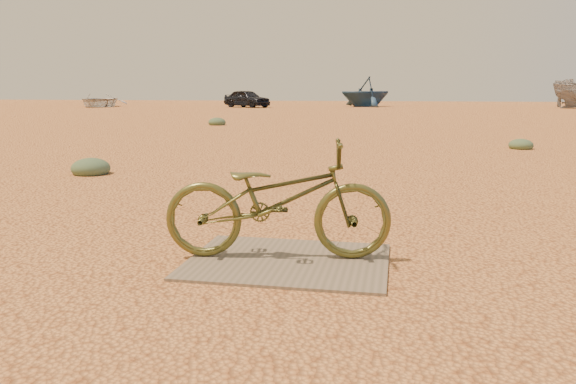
% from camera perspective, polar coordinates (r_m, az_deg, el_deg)
% --- Properties ---
extents(ground, '(120.00, 120.00, 0.00)m').
position_cam_1_polar(ground, '(4.37, -1.67, -7.45)').
color(ground, '#E8984F').
rests_on(ground, ground).
extents(plywood_board, '(1.55, 1.21, 0.02)m').
position_cam_1_polar(plywood_board, '(4.43, -0.00, -7.02)').
color(plywood_board, '#77644E').
rests_on(plywood_board, ground).
extents(bicycle, '(1.85, 0.88, 0.93)m').
position_cam_1_polar(bicycle, '(4.39, -1.06, -0.76)').
color(bicycle, brown).
rests_on(bicycle, plywood_board).
extents(car, '(4.04, 3.25, 1.29)m').
position_cam_1_polar(car, '(42.01, -4.21, 9.46)').
color(car, black).
rests_on(car, ground).
extents(boat_near_left, '(4.32, 5.42, 1.01)m').
position_cam_1_polar(boat_near_left, '(45.31, -18.70, 8.83)').
color(boat_near_left, beige).
rests_on(boat_near_left, ground).
extents(boat_far_left, '(5.73, 5.66, 2.28)m').
position_cam_1_polar(boat_far_left, '(43.82, 7.88, 10.08)').
color(boat_far_left, navy).
rests_on(boat_far_left, ground).
extents(kale_a, '(0.61, 0.61, 0.33)m').
position_cam_1_polar(kale_a, '(9.51, -19.37, 1.74)').
color(kale_a, '#5B744B').
rests_on(kale_a, ground).
extents(kale_b, '(0.54, 0.54, 0.30)m').
position_cam_1_polar(kale_b, '(13.82, 22.56, 4.07)').
color(kale_b, '#5B744B').
rests_on(kale_b, ground).
extents(kale_c, '(0.66, 0.66, 0.36)m').
position_cam_1_polar(kale_c, '(21.44, -7.22, 6.77)').
color(kale_c, '#5B744B').
rests_on(kale_c, ground).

